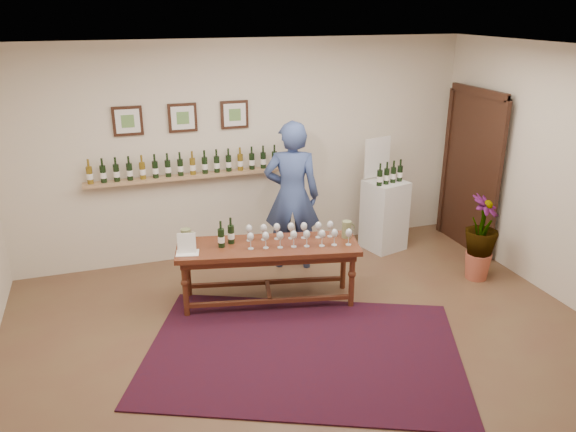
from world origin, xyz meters
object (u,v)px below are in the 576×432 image
object	(u,v)px
potted_plant	(481,238)
display_pedestal	(384,215)
tasting_table	(268,253)
person	(292,196)

from	to	relation	value
potted_plant	display_pedestal	bearing A→B (deg)	118.73
tasting_table	person	world-z (taller)	person
display_pedestal	person	xyz separation A→B (m)	(-1.38, -0.14, 0.47)
potted_plant	person	xyz separation A→B (m)	(-2.05, 1.07, 0.41)
display_pedestal	potted_plant	distance (m)	1.38
tasting_table	potted_plant	size ratio (longest dim) A/B	2.27
potted_plant	person	size ratio (longest dim) A/B	0.48
tasting_table	person	bearing A→B (deg)	67.73
tasting_table	potted_plant	bearing A→B (deg)	6.45
tasting_table	potted_plant	world-z (taller)	potted_plant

